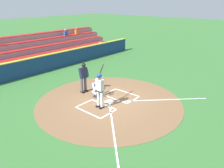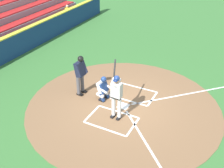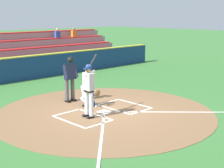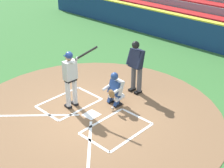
# 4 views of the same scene
# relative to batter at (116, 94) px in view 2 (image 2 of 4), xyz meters

# --- Properties ---
(ground_plane) EXTENTS (120.00, 120.00, 0.00)m
(ground_plane) POSITION_rel_batter_xyz_m (-0.80, -0.07, -1.10)
(ground_plane) COLOR #387033
(dirt_circle) EXTENTS (8.00, 8.00, 0.01)m
(dirt_circle) POSITION_rel_batter_xyz_m (-0.80, -0.07, -1.09)
(dirt_circle) COLOR brown
(dirt_circle) RESTS_ON ground
(home_plate_and_chalk) EXTENTS (7.93, 4.91, 0.01)m
(home_plate_and_chalk) POSITION_rel_batter_xyz_m (-0.80, 0.81, -1.08)
(home_plate_and_chalk) COLOR white
(home_plate_and_chalk) RESTS_ON dirt_circle
(batter) EXTENTS (0.96, 0.68, 2.13)m
(batter) POSITION_rel_batter_xyz_m (0.00, 0.00, 0.00)
(batter) COLOR silver
(batter) RESTS_ON ground
(catcher) EXTENTS (0.59, 0.66, 1.13)m
(catcher) POSITION_rel_batter_xyz_m (-0.88, -1.03, -0.51)
(catcher) COLOR black
(catcher) RESTS_ON ground
(plate_umpire) EXTENTS (0.60, 0.43, 1.86)m
(plate_umpire) POSITION_rel_batter_xyz_m (-0.81, -2.12, -0.02)
(plate_umpire) COLOR #4C4C51
(plate_umpire) RESTS_ON ground
(baseball) EXTENTS (0.07, 0.07, 0.07)m
(baseball) POSITION_rel_batter_xyz_m (-1.01, -0.77, -1.06)
(baseball) COLOR white
(baseball) RESTS_ON ground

